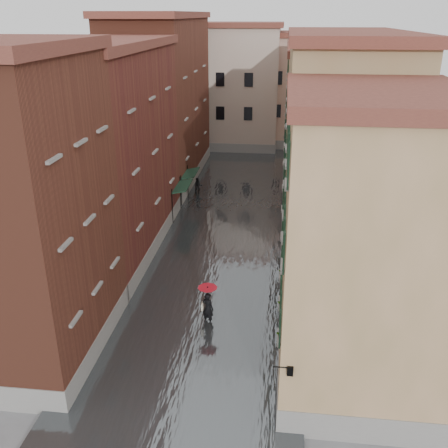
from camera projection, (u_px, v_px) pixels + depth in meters
The scene contains 16 objects.
ground at pixel (197, 332), 24.28m from camera, with size 120.00×120.00×0.00m, color slate.
floodwater at pixel (226, 226), 36.14m from camera, with size 10.00×60.00×0.20m, color #474B4E.
building_left_near at pixel (19, 218), 20.68m from camera, with size 6.00×8.00×13.00m, color brown.
building_left_mid at pixel (107, 155), 30.84m from camera, with size 6.00×14.00×12.50m, color #5C2B1D.
building_left_far at pixel (162, 103), 44.27m from camera, with size 6.00×16.00×14.00m, color brown.
building_right_near at pixel (362, 252), 19.46m from camera, with size 6.00×8.00×11.50m, color #93794B.
building_right_mid at pixel (337, 158), 29.23m from camera, with size 6.00×14.00×13.00m, color #98835C.
building_right_far at pixel (321, 121), 43.25m from camera, with size 6.00×16.00×11.50m, color #93794B.
building_end_cream at pixel (225, 88), 56.85m from camera, with size 12.00×9.00×13.00m, color #B2A18E.
building_end_pink at pixel (304, 92), 57.90m from camera, with size 10.00×9.00×12.00m, color #C8A78D.
awning_near at pixel (182, 187), 36.95m from camera, with size 1.09×3.01×2.80m.
awning_far at pixel (190, 174), 39.93m from camera, with size 1.09×2.84×2.80m.
wall_lantern at pixel (290, 370), 17.15m from camera, with size 0.71×0.22×0.35m.
window_planters at pixel (285, 296), 20.68m from camera, with size 0.59×5.80×0.84m.
pedestrian_main at pixel (208, 302), 24.51m from camera, with size 0.96×0.96×2.06m.
pedestrian_far at pixel (198, 186), 42.49m from camera, with size 0.74×0.57×1.51m, color black.
Camera 1 is at (3.71, -20.02, 14.31)m, focal length 40.00 mm.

